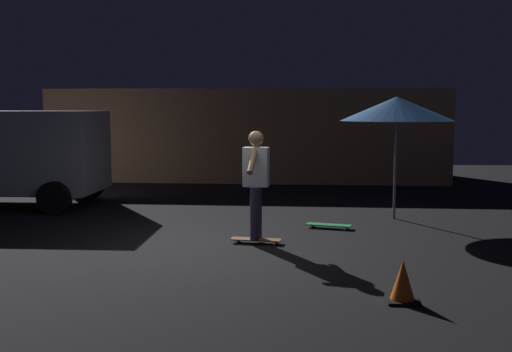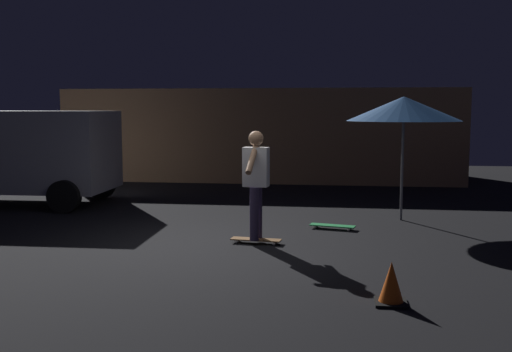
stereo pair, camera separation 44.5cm
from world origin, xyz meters
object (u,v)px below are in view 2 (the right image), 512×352
(skateboard_ridden, at_px, (256,240))
(traffic_cone, at_px, (391,285))
(parked_van, at_px, (5,151))
(patio_umbrella, at_px, (404,109))
(skateboard_spare, at_px, (332,226))
(skater, at_px, (256,177))

(skateboard_ridden, bearing_deg, traffic_cone, -55.73)
(parked_van, bearing_deg, skateboard_ridden, -27.77)
(patio_umbrella, bearing_deg, skateboard_spare, -140.38)
(traffic_cone, bearing_deg, skateboard_spare, 99.44)
(patio_umbrella, relative_size, traffic_cone, 5.00)
(patio_umbrella, distance_m, skateboard_spare, 2.60)
(skater, height_order, traffic_cone, skater)
(traffic_cone, bearing_deg, patio_umbrella, 83.06)
(parked_van, bearing_deg, patio_umbrella, -5.53)
(skater, bearing_deg, patio_umbrella, 43.75)
(patio_umbrella, bearing_deg, parked_van, 174.47)
(parked_van, relative_size, skateboard_ridden, 5.83)
(parked_van, relative_size, skater, 2.78)
(skateboard_ridden, height_order, skater, skater)
(patio_umbrella, xyz_separation_m, skateboard_ridden, (-2.43, -2.32, -2.02))
(skater, bearing_deg, traffic_cone, -55.73)
(patio_umbrella, bearing_deg, skateboard_ridden, -136.25)
(skateboard_spare, xyz_separation_m, traffic_cone, (0.66, -3.94, 0.16))
(skateboard_ridden, distance_m, skater, 0.98)
(skateboard_ridden, bearing_deg, parked_van, 152.23)
(parked_van, relative_size, patio_umbrella, 2.02)
(skateboard_ridden, distance_m, skateboard_spare, 1.73)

